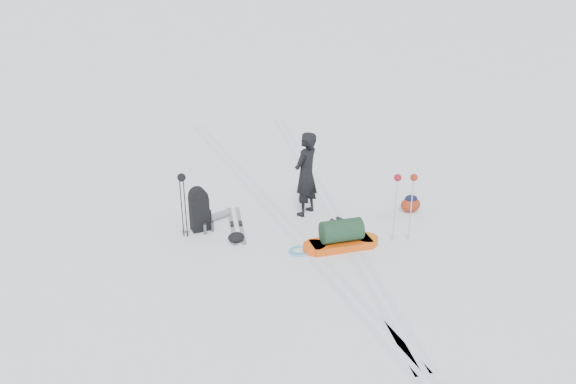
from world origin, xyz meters
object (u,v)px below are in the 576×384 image
Objects in this scene: expedition_rucksack at (202,209)px; ski_poles_black at (182,185)px; skier at (306,174)px; pulk_sled at (341,237)px.

ski_poles_black is at bearing -155.12° from expedition_rucksack.
pulk_sled is (0.15, -1.81, -0.76)m from skier.
skier is 2.89m from ski_poles_black.
skier is 1.21× the size of pulk_sled.
skier is at bearing 96.25° from pulk_sled.
expedition_rucksack is (-2.45, -0.03, -0.54)m from skier.
skier is 1.99× the size of expedition_rucksack.
skier is 1.97m from pulk_sled.
skier is 2.51m from expedition_rucksack.
skier reaches higher than expedition_rucksack.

